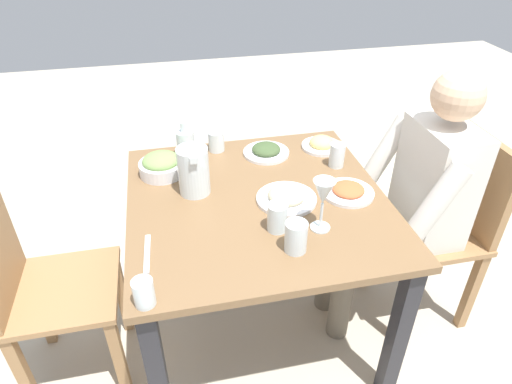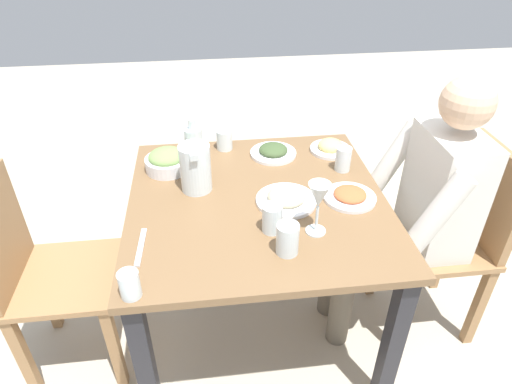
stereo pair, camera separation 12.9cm
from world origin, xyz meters
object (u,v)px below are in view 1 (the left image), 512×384
Objects in this scene: chair_near at (447,220)px; plate_fries at (322,144)px; chair_far at (37,284)px; dining_table at (258,221)px; diner_near at (411,198)px; water_glass_near_left at (216,141)px; oil_carafe at (186,145)px; water_glass_center at (337,155)px; salad_bowl at (161,165)px; plate_rice_curry at (348,191)px; water_glass_near_right at (277,217)px; wine_glass at (323,195)px; plate_beans at (287,196)px; plate_dolmas at (266,151)px; water_pitcher at (194,171)px; water_glass_far_right at (144,293)px; water_glass_by_pitcher at (296,237)px.

chair_near reaches higher than plate_fries.
dining_table is at bearing -85.96° from chair_far.
diner_near is (0.03, -1.48, 0.15)m from chair_far.
oil_carafe reaches higher than water_glass_near_left.
water_glass_near_left is at bearing 62.82° from water_glass_center.
plate_rice_curry is at bearing -113.67° from salad_bowl.
diner_near is at bearing -87.99° from plate_rice_curry.
diner_near is 11.54× the size of water_glass_near_right.
chair_far reaches higher than salad_bowl.
water_glass_near_left is 0.46× the size of wine_glass.
water_glass_near_right is (-0.16, 0.08, 0.03)m from plate_beans.
plate_fries is 1.10× the size of oil_carafe.
chair_far is 4.89× the size of plate_fries.
water_glass_near_right reaches higher than plate_dolmas.
oil_carafe reaches higher than salad_bowl.
water_pitcher is at bearing -178.54° from oil_carafe.
dining_table is 5.94× the size of oil_carafe.
wine_glass is (0.22, -0.60, 0.10)m from water_glass_far_right.
water_glass_by_pitcher is (-0.28, 0.58, 0.12)m from diner_near.
water_pitcher is (0.10, 0.23, 0.20)m from dining_table.
plate_rice_curry is 0.64m from water_glass_near_left.
water_glass_far_right is at bearing 118.74° from water_glass_near_right.
plate_dolmas is (0.07, -0.46, -0.03)m from salad_bowl.
wine_glass is at bearing -99.07° from chair_far.
water_glass_near_left is (0.45, 0.73, 0.11)m from diner_near.
oil_carafe is (0.61, 0.41, -0.09)m from wine_glass.
water_glass_far_right is at bearing -132.65° from chair_far.
plate_rice_curry is 1.83× the size of water_glass_by_pitcher.
plate_rice_curry is (-0.01, 0.29, 0.08)m from diner_near.
water_glass_far_right is 0.53× the size of oil_carafe.
water_glass_near_left is at bearing 58.59° from diner_near.
dining_table is 0.85m from chair_far.
chair_far is at bearing 47.35° from water_glass_far_right.
water_pitcher is 0.37m from plate_beans.
chair_near is 0.87m from water_glass_by_pitcher.
chair_far is 0.64m from salad_bowl.
chair_far is 1.21m from plate_rice_curry.
salad_bowl is 2.12× the size of water_glass_far_right.
water_glass_far_right is 0.65m from wine_glass.
water_glass_near_right is (-0.15, 0.32, 0.04)m from plate_rice_curry.
chair_near is 1.12m from water_pitcher.
salad_bowl is 0.81× the size of plate_beans.
plate_beans is 0.54m from oil_carafe.
diner_near reaches higher than water_glass_center.
chair_near is at bearing -72.12° from water_glass_far_right.
oil_carafe is (0.13, -0.11, 0.01)m from salad_bowl.
chair_far is 0.71m from water_pitcher.
wine_glass is at bearing -99.93° from water_glass_near_right.
water_pitcher reaches higher than plate_rice_curry.
chair_far is 1.30m from plate_fries.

